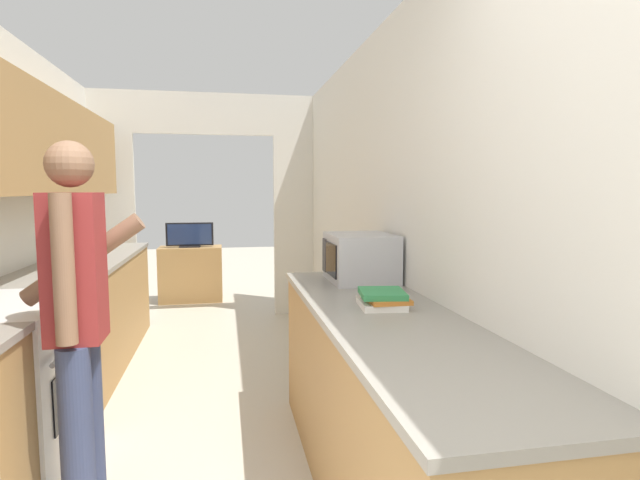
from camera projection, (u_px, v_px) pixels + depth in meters
name	position (u px, v px, depth m)	size (l,w,h in m)	color
wall_right	(418.00, 225.00, 2.73)	(0.06, 7.41, 2.50)	silver
wall_far_with_doorway	(206.00, 191.00, 5.54)	(2.81, 0.06, 2.50)	silver
counter_left	(73.00, 327.00, 3.64)	(0.62, 3.75, 0.89)	#B2844C
counter_right	(387.00, 409.00, 2.27)	(0.62, 2.35, 0.89)	#B2844C
range_oven	(2.00, 391.00, 2.45)	(0.66, 0.78, 1.03)	white
person	(77.00, 326.00, 2.06)	(0.52, 0.37, 1.64)	#384266
microwave	(360.00, 258.00, 3.00)	(0.38, 0.45, 0.28)	#B7B7BC
book_stack	(383.00, 299.00, 2.34)	(0.23, 0.26, 0.08)	white
tv_cabinet	(191.00, 274.00, 6.49)	(0.79, 0.42, 0.71)	#B2844C
television	(190.00, 235.00, 6.40)	(0.59, 0.16, 0.32)	black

